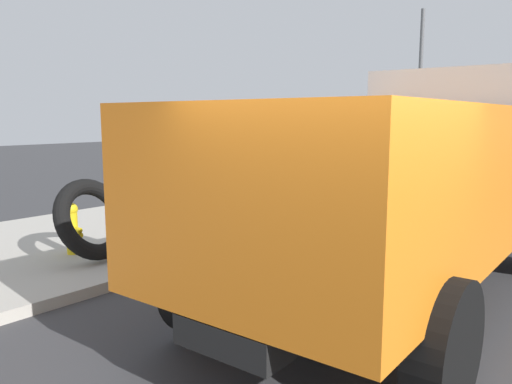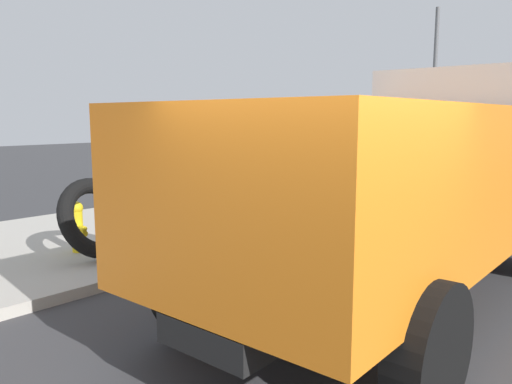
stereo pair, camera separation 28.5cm
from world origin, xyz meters
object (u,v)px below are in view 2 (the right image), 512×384
Objects in this scene: fire_hydrant at (77,225)px; dump_truck_orange at (411,172)px; loose_tire at (97,218)px; street_light_pole at (433,100)px.

dump_truck_orange is at bearing -66.14° from fire_hydrant.
street_light_pole is (10.93, -0.50, 2.02)m from loose_tire.
loose_tire is 4.61m from dump_truck_orange.
street_light_pole is at bearing -5.52° from fire_hydrant.
dump_truck_orange is (2.02, -4.06, 0.83)m from loose_tire.
street_light_pole reaches higher than loose_tire.
fire_hydrant is at bearing 113.86° from dump_truck_orange.
dump_truck_orange is at bearing -63.56° from loose_tire.
street_light_pole reaches higher than dump_truck_orange.
dump_truck_orange is 9.67m from street_light_pole.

